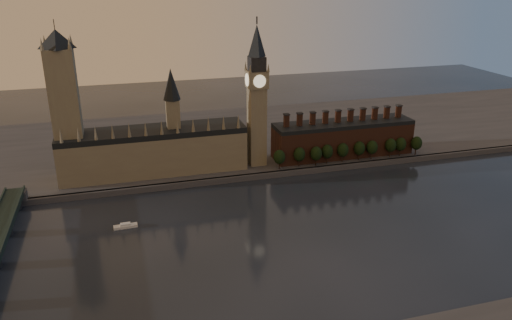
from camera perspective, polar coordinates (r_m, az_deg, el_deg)
The scene contains 17 objects.
ground at distance 280.66m, azimuth 4.41°, elevation -9.19°, with size 900.00×900.00×0.00m, color black.
north_bank at distance 436.73m, azimuth -3.65°, elevation 2.35°, with size 900.00×182.00×4.00m.
palace_of_westminster at distance 362.56m, azimuth -11.51°, elevation 1.32°, with size 130.00×30.30×74.00m.
victoria_tower at distance 352.95m, azimuth -21.00°, elevation 6.17°, with size 24.00×24.00×108.00m.
big_ben at distance 360.49m, azimuth 0.09°, elevation 7.47°, with size 15.00×15.00×107.00m.
chimney_block at distance 395.60m, azimuth 9.89°, elevation 2.50°, with size 110.00×25.00×37.00m.
embankment_tree_0 at distance 362.26m, azimuth 2.69°, elevation 0.34°, with size 8.60×8.60×14.88m.
embankment_tree_1 at distance 368.44m, azimuth 4.98°, elevation 0.64°, with size 8.60×8.60×14.88m.
embankment_tree_2 at distance 371.48m, azimuth 6.89°, elevation 0.74°, with size 8.60×8.60×14.88m.
embankment_tree_3 at distance 376.70m, azimuth 8.15°, elevation 0.97°, with size 8.60×8.60×14.88m.
embankment_tree_4 at distance 381.73m, azimuth 9.90°, elevation 1.13°, with size 8.60×8.60×14.88m.
embankment_tree_5 at distance 387.80m, azimuth 11.73°, elevation 1.32°, with size 8.60×8.60×14.88m.
embankment_tree_6 at distance 391.90m, azimuth 13.12°, elevation 1.41°, with size 8.60×8.60×14.88m.
embankment_tree_7 at distance 400.45m, azimuth 15.14°, elevation 1.65°, with size 8.60×8.60×14.88m.
embankment_tree_8 at distance 404.89m, azimuth 16.20°, elevation 1.75°, with size 8.60×8.60×14.88m.
embankment_tree_9 at distance 410.94m, azimuth 17.87°, elevation 1.84°, with size 8.60×8.60×14.88m.
river_boat at distance 302.40m, azimuth -14.69°, elevation -7.30°, with size 13.71×4.33×2.72m.
Camera 1 is at (-87.32, -226.97, 140.11)m, focal length 35.00 mm.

